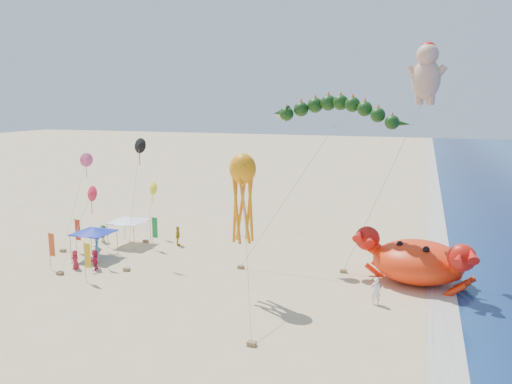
% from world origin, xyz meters
% --- Properties ---
extents(ground, '(320.00, 320.00, 0.00)m').
position_xyz_m(ground, '(0.00, 0.00, 0.00)').
color(ground, '#D1B784').
rests_on(ground, ground).
extents(foam_strip, '(320.00, 320.00, 0.00)m').
position_xyz_m(foam_strip, '(12.00, 0.00, 0.01)').
color(foam_strip, silver).
rests_on(foam_strip, ground).
extents(crab_inflatable, '(9.09, 7.74, 3.98)m').
position_xyz_m(crab_inflatable, '(10.30, 3.49, 1.76)').
color(crab_inflatable, '#FF310D').
rests_on(crab_inflatable, ground).
extents(dragon_kite, '(12.55, 4.91, 13.60)m').
position_xyz_m(dragon_kite, '(3.51, 5.22, 12.41)').
color(dragon_kite, black).
rests_on(dragon_kite, ground).
extents(cherub_kite, '(6.68, 3.68, 17.85)m').
position_xyz_m(cherub_kite, '(10.06, 6.58, 15.63)').
color(cherub_kite, '#E1A789').
rests_on(cherub_kite, ground).
extents(octopus_kite, '(4.16, 7.87, 10.05)m').
position_xyz_m(octopus_kite, '(-1.30, -2.90, 7.44)').
color(octopus_kite, orange).
rests_on(octopus_kite, ground).
extents(canopy_blue, '(3.31, 3.31, 2.71)m').
position_xyz_m(canopy_blue, '(-16.52, 0.97, 2.44)').
color(canopy_blue, gray).
rests_on(canopy_blue, ground).
extents(canopy_white, '(3.41, 3.41, 2.71)m').
position_xyz_m(canopy_white, '(-15.90, 5.45, 2.44)').
color(canopy_white, gray).
rests_on(canopy_white, ground).
extents(feather_flags, '(6.71, 9.01, 3.20)m').
position_xyz_m(feather_flags, '(-15.62, -0.18, 2.01)').
color(feather_flags, gray).
rests_on(feather_flags, ground).
extents(beachgoers, '(27.23, 9.72, 1.89)m').
position_xyz_m(beachgoers, '(-13.77, 1.94, 0.89)').
color(beachgoers, '#C82041').
rests_on(beachgoers, ground).
extents(small_kites, '(8.48, 12.30, 10.47)m').
position_xyz_m(small_kites, '(-15.65, 3.51, 6.46)').
color(small_kites, '#E04A79').
rests_on(small_kites, ground).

